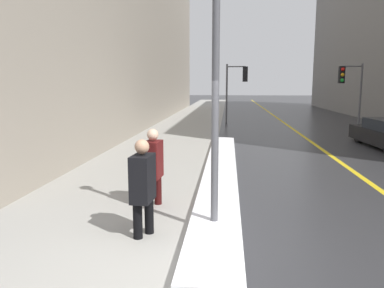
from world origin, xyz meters
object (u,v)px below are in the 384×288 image
object	(u,v)px
pedestrian_nearside	(153,164)
traffic_light_far	(349,82)
pedestrian_in_glasses	(143,183)
lamp_post	(216,68)
traffic_light_near	(238,81)

from	to	relation	value
pedestrian_nearside	traffic_light_far	bearing A→B (deg)	154.42
traffic_light_far	pedestrian_nearside	xyz separation A→B (m)	(-7.88, -13.88, -1.68)
pedestrian_nearside	pedestrian_in_glasses	bearing A→B (deg)	9.24
lamp_post	traffic_light_near	distance (m)	17.16
lamp_post	traffic_light_far	bearing A→B (deg)	66.33
lamp_post	traffic_light_near	size ratio (longest dim) A/B	1.22
traffic_light_near	traffic_light_far	bearing A→B (deg)	-15.14
traffic_light_near	traffic_light_far	world-z (taller)	traffic_light_near
traffic_light_near	pedestrian_nearside	world-z (taller)	traffic_light_near
lamp_post	traffic_light_far	xyz separation A→B (m)	(6.62, 15.09, -0.14)
traffic_light_near	pedestrian_in_glasses	xyz separation A→B (m)	(-1.89, -17.44, -1.74)
pedestrian_nearside	lamp_post	bearing A→B (deg)	50.19
traffic_light_near	pedestrian_nearside	distance (m)	16.15
lamp_post	pedestrian_in_glasses	distance (m)	2.15
lamp_post	traffic_light_near	world-z (taller)	lamp_post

